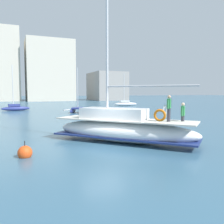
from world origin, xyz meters
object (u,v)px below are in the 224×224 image
object	(u,v)px
moored_sloop_far	(15,108)
mooring_buoy	(25,153)
main_sailboat	(123,128)
moored_sloop_near	(77,109)
moored_cutter_left	(126,104)

from	to	relation	value
moored_sloop_far	mooring_buoy	xyz separation A→B (m)	(-0.00, -32.53, -0.32)
main_sailboat	mooring_buoy	bearing A→B (deg)	-166.30
main_sailboat	moored_sloop_near	distance (m)	23.14
moored_sloop_near	moored_sloop_far	world-z (taller)	moored_sloop_far
main_sailboat	moored_cutter_left	distance (m)	40.81
moored_cutter_left	mooring_buoy	bearing A→B (deg)	-122.13
moored_sloop_near	main_sailboat	bearing A→B (deg)	-97.17
main_sailboat	moored_cutter_left	world-z (taller)	main_sailboat
moored_sloop_near	mooring_buoy	size ratio (longest dim) A/B	7.38
moored_cutter_left	mooring_buoy	world-z (taller)	moored_cutter_left
main_sailboat	moored_sloop_far	xyz separation A→B (m)	(-6.07, 31.05, -0.38)
moored_cutter_left	moored_sloop_near	bearing A→B (deg)	-137.56
main_sailboat	moored_sloop_far	size ratio (longest dim) A/B	1.78
moored_sloop_near	moored_sloop_far	bearing A→B (deg)	137.88
moored_cutter_left	mooring_buoy	size ratio (longest dim) A/B	7.83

